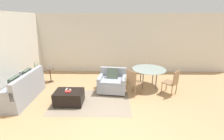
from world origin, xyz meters
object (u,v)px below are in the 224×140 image
Objects in this scene: picture_frame at (49,67)px; dining_chair_near_right at (173,81)px; book_stack at (68,91)px; potted_plant at (38,77)px; side_table at (50,73)px; tv_remote_primary at (66,89)px; tv_remote_secondary at (70,90)px; armchair at (112,82)px; ottoman at (69,97)px; dining_chair_near_left at (133,81)px; dining_table at (149,70)px; couch at (21,91)px.

dining_chair_near_right reaches higher than picture_frame.
potted_plant reaches higher than book_stack.
side_table is 0.25m from picture_frame.
tv_remote_primary is at bearing -53.59° from picture_frame.
tv_remote_secondary is (0.04, 0.13, -0.01)m from book_stack.
dining_chair_near_right is at bearing 8.25° from tv_remote_primary.
armchair reaches higher than ottoman.
dining_chair_near_left is at bearing -18.15° from side_table.
tv_remote_secondary is 3.37m from dining_chair_near_right.
dining_table is (4.46, -0.32, 0.43)m from potted_plant.
couch is 1.53m from tv_remote_primary.
potted_plant is at bearing 165.40° from dining_chair_near_left.
armchair is 1.60m from ottoman.
potted_plant is 0.54m from side_table.
armchair is 1.62m from tv_remote_primary.
dining_chair_near_left is 1.34m from dining_chair_near_right.
couch is 3.01m from armchair.
potted_plant reaches higher than armchair.
armchair is 1.03× the size of potted_plant.
armchair reaches higher than side_table.
ottoman is (1.62, -0.24, -0.08)m from couch.
ottoman is 0.94× the size of dining_chair_near_left.
tv_remote_secondary is 2.08m from picture_frame.
side_table is (-1.30, 1.61, -0.05)m from tv_remote_secondary.
armchair reaches higher than tv_remote_primary.
picture_frame is at bearing 174.11° from dining_table.
side_table is (-1.26, 1.74, -0.06)m from book_stack.
armchair reaches higher than picture_frame.
picture_frame is at bearing 162.82° from armchair.
picture_frame is 3.46m from dining_chair_near_left.
dining_chair_near_right reaches higher than book_stack.
side_table is at bearing 128.78° from tv_remote_secondary.
book_stack is (1.61, -0.28, 0.13)m from couch.
picture_frame is (0.36, 1.46, 0.32)m from couch.
tv_remote_primary is at bearing 130.67° from ottoman.
book_stack is at bearing -161.89° from dining_chair_near_left.
book_stack is at bearing -106.25° from tv_remote_secondary.
armchair is 1.17× the size of dining_chair_near_right.
tv_remote_primary is 2.25m from potted_plant.
dining_table reaches higher than picture_frame.
side_table is 0.45× the size of dining_table.
ottoman is 0.22m from tv_remote_secondary.
side_table reaches higher than tv_remote_secondary.
tv_remote_primary is (-0.10, 0.16, -0.01)m from book_stack.
dining_chair_near_right is at bearing 10.42° from ottoman.
dining_chair_near_left is (3.64, 0.38, 0.20)m from couch.
picture_frame is at bearing 128.78° from tv_remote_secondary.
side_table is at bearing 166.89° from dining_chair_near_right.
book_stack is 0.32× the size of side_table.
couch is 2.04× the size of ottoman.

